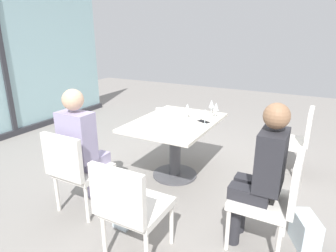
{
  "coord_description": "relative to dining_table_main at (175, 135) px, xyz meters",
  "views": [
    {
      "loc": [
        -2.96,
        -1.49,
        1.76
      ],
      "look_at": [
        0.0,
        0.1,
        0.65
      ],
      "focal_mm": 30.88,
      "sensor_mm": 36.0,
      "label": 1
    }
  ],
  "objects": [
    {
      "name": "chair_front_right",
      "position": [
        0.77,
        -1.28,
        -0.05
      ],
      "size": [
        0.46,
        0.5,
        0.87
      ],
      "color": "silver",
      "rests_on": "ground_plane"
    },
    {
      "name": "window_wall_backdrop",
      "position": [
        0.0,
        3.2,
        0.66
      ],
      "size": [
        4.48,
        0.1,
        2.7
      ],
      "color": "#91B7BC",
      "rests_on": "ground_plane"
    },
    {
      "name": "coffee_cup",
      "position": [
        0.14,
        0.31,
        0.23
      ],
      "size": [
        0.08,
        0.08,
        0.09
      ],
      "primitive_type": "cylinder",
      "color": "white",
      "rests_on": "dining_table_main"
    },
    {
      "name": "dining_table_main",
      "position": [
        0.0,
        0.0,
        0.0
      ],
      "size": [
        1.25,
        0.91,
        0.73
      ],
      "color": "silver",
      "rests_on": "ground_plane"
    },
    {
      "name": "chair_side_end",
      "position": [
        -1.42,
        -0.34,
        -0.05
      ],
      "size": [
        0.5,
        0.46,
        0.87
      ],
      "color": "silver",
      "rests_on": "ground_plane"
    },
    {
      "name": "wine_glass_0",
      "position": [
        0.18,
        -0.08,
        0.31
      ],
      "size": [
        0.07,
        0.07,
        0.18
      ],
      "color": "silver",
      "rests_on": "dining_table_main"
    },
    {
      "name": "cell_phone_on_table",
      "position": [
        0.13,
        -0.31,
        0.19
      ],
      "size": [
        0.12,
        0.16,
        0.01
      ],
      "primitive_type": "cube",
      "rotation": [
        0.0,
        0.0,
        -0.38
      ],
      "color": "black",
      "rests_on": "dining_table_main"
    },
    {
      "name": "handbag_0",
      "position": [
        -1.05,
        -0.04,
        -0.41
      ],
      "size": [
        0.31,
        0.18,
        0.28
      ],
      "primitive_type": "cube",
      "rotation": [
        0.0,
        0.0,
        -0.07
      ],
      "color": "silver",
      "rests_on": "ground_plane"
    },
    {
      "name": "handbag_1",
      "position": [
        -0.6,
        -1.55,
        -0.41
      ],
      "size": [
        0.34,
        0.28,
        0.28
      ],
      "primitive_type": "cube",
      "rotation": [
        0.0,
        0.0,
        0.45
      ],
      "color": "silver",
      "rests_on": "ground_plane"
    },
    {
      "name": "wine_glass_1",
      "position": [
        0.04,
        -0.36,
        0.31
      ],
      "size": [
        0.07,
        0.07,
        0.18
      ],
      "color": "silver",
      "rests_on": "dining_table_main"
    },
    {
      "name": "person_front_left",
      "position": [
        -0.77,
        -1.17,
        0.15
      ],
      "size": [
        0.34,
        0.39,
        1.26
      ],
      "color": "#28282D",
      "rests_on": "ground_plane"
    },
    {
      "name": "chair_far_left",
      "position": [
        -1.14,
        0.51,
        -0.05
      ],
      "size": [
        0.5,
        0.46,
        0.87
      ],
      "color": "silver",
      "rests_on": "ground_plane"
    },
    {
      "name": "person_far_left",
      "position": [
        -1.03,
        0.51,
        0.15
      ],
      "size": [
        0.39,
        0.34,
        1.26
      ],
      "color": "#9E93B7",
      "rests_on": "ground_plane"
    },
    {
      "name": "wine_glass_3",
      "position": [
        0.38,
        -0.37,
        0.31
      ],
      "size": [
        0.07,
        0.07,
        0.18
      ],
      "color": "silver",
      "rests_on": "dining_table_main"
    },
    {
      "name": "ground_plane",
      "position": [
        0.0,
        0.0,
        -0.55
      ],
      "size": [
        12.0,
        12.0,
        0.0
      ],
      "primitive_type": "plane",
      "color": "gray"
    },
    {
      "name": "chair_front_left",
      "position": [
        -0.77,
        -1.28,
        -0.05
      ],
      "size": [
        0.46,
        0.5,
        0.87
      ],
      "color": "silver",
      "rests_on": "ground_plane"
    },
    {
      "name": "wine_glass_2",
      "position": [
        0.49,
        -0.27,
        0.31
      ],
      "size": [
        0.07,
        0.07,
        0.18
      ],
      "color": "silver",
      "rests_on": "dining_table_main"
    }
  ]
}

